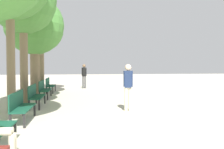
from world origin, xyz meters
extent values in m
cube|color=black|center=(-1.44, 1.08, 0.20)|extent=(0.06, 0.06, 0.39)
cube|color=#144733|center=(-1.62, 2.94, 0.41)|extent=(0.46, 1.76, 0.04)
cube|color=#144733|center=(-1.83, 2.94, 0.67)|extent=(0.04, 1.76, 0.47)
cube|color=black|center=(-1.44, 2.11, 0.20)|extent=(0.06, 0.06, 0.39)
cube|color=black|center=(-1.44, 3.78, 0.20)|extent=(0.06, 0.06, 0.39)
cube|color=black|center=(-1.80, 2.11, 0.20)|extent=(0.06, 0.06, 0.39)
cube|color=black|center=(-1.80, 3.78, 0.20)|extent=(0.06, 0.06, 0.39)
cube|color=#144733|center=(-1.62, 5.64, 0.41)|extent=(0.46, 1.76, 0.04)
cube|color=#144733|center=(-1.83, 5.64, 0.67)|extent=(0.04, 1.76, 0.47)
cube|color=black|center=(-1.44, 4.80, 0.20)|extent=(0.06, 0.06, 0.39)
cube|color=black|center=(-1.44, 6.47, 0.20)|extent=(0.06, 0.06, 0.39)
cube|color=black|center=(-1.80, 4.80, 0.20)|extent=(0.06, 0.06, 0.39)
cube|color=black|center=(-1.80, 6.47, 0.20)|extent=(0.06, 0.06, 0.39)
cube|color=#144733|center=(-1.62, 8.33, 0.41)|extent=(0.46, 1.76, 0.04)
cube|color=#144733|center=(-1.83, 8.33, 0.67)|extent=(0.04, 1.76, 0.47)
cube|color=black|center=(-1.44, 7.50, 0.20)|extent=(0.06, 0.06, 0.39)
cube|color=black|center=(-1.44, 9.16, 0.20)|extent=(0.06, 0.06, 0.39)
cube|color=black|center=(-1.80, 7.50, 0.20)|extent=(0.06, 0.06, 0.39)
cube|color=black|center=(-1.80, 9.16, 0.20)|extent=(0.06, 0.06, 0.39)
cube|color=#144733|center=(-1.62, 11.02, 0.41)|extent=(0.46, 1.76, 0.04)
cube|color=#144733|center=(-1.83, 11.02, 0.67)|extent=(0.04, 1.76, 0.47)
cube|color=black|center=(-1.44, 10.19, 0.20)|extent=(0.06, 0.06, 0.39)
cube|color=black|center=(-1.44, 11.86, 0.20)|extent=(0.06, 0.06, 0.39)
cube|color=black|center=(-1.80, 10.19, 0.20)|extent=(0.06, 0.06, 0.39)
cube|color=black|center=(-1.80, 11.86, 0.20)|extent=(0.06, 0.06, 0.39)
cylinder|color=#7A664C|center=(-2.36, 4.48, 1.99)|extent=(0.30, 0.30, 3.98)
cylinder|color=#7A664C|center=(-2.36, 6.70, 1.88)|extent=(0.35, 0.35, 3.77)
sphere|color=#478438|center=(-2.36, 6.70, 4.57)|extent=(2.93, 2.93, 2.93)
cylinder|color=#7A664C|center=(-2.36, 9.61, 1.52)|extent=(0.51, 0.51, 3.03)
sphere|color=#478438|center=(-2.36, 9.61, 3.94)|extent=(3.29, 3.29, 3.29)
cylinder|color=#7A664C|center=(-2.36, 12.14, 1.63)|extent=(0.38, 0.38, 3.25)
sphere|color=#478438|center=(-2.36, 12.14, 4.07)|extent=(2.97, 2.97, 2.97)
cylinder|color=beige|center=(-1.40, -0.16, 0.49)|extent=(0.40, 0.12, 0.12)
cylinder|color=beige|center=(-1.20, -0.16, 0.22)|extent=(0.12, 0.12, 0.43)
cylinder|color=beige|center=(-1.40, -0.02, 0.49)|extent=(0.40, 0.12, 0.12)
cylinder|color=beige|center=(-1.20, -0.02, 0.22)|extent=(0.12, 0.12, 0.43)
cylinder|color=#4C4C4C|center=(0.43, 13.45, 0.45)|extent=(0.13, 0.13, 0.89)
cylinder|color=#4C4C4C|center=(0.59, 13.45, 0.45)|extent=(0.13, 0.13, 0.89)
cube|color=black|center=(0.51, 13.45, 1.21)|extent=(0.28, 0.25, 0.63)
cylinder|color=black|center=(0.38, 13.45, 1.22)|extent=(0.09, 0.09, 0.60)
cylinder|color=black|center=(0.64, 13.45, 1.22)|extent=(0.09, 0.09, 0.60)
sphere|color=brown|center=(0.51, 13.45, 1.65)|extent=(0.24, 0.24, 0.24)
cylinder|color=beige|center=(1.79, 4.17, 0.44)|extent=(0.13, 0.13, 0.88)
cylinder|color=beige|center=(1.95, 4.17, 0.44)|extent=(0.13, 0.13, 0.88)
cube|color=navy|center=(1.87, 4.17, 1.19)|extent=(0.27, 0.25, 0.62)
cylinder|color=navy|center=(1.74, 4.17, 1.21)|extent=(0.09, 0.09, 0.59)
cylinder|color=navy|center=(2.00, 4.17, 1.21)|extent=(0.09, 0.09, 0.59)
sphere|color=beige|center=(1.87, 4.17, 1.63)|extent=(0.24, 0.24, 0.24)
camera|label=1|loc=(-0.01, -4.89, 1.72)|focal=40.00mm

